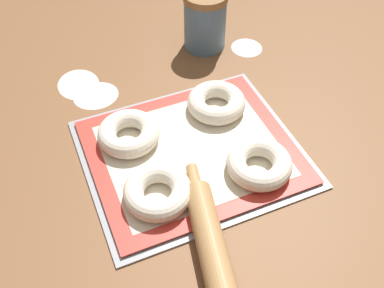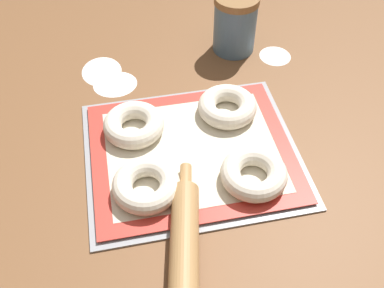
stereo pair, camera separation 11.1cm
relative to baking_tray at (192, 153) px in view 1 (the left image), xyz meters
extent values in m
plane|color=brown|center=(-0.02, 0.01, 0.00)|extent=(2.80, 2.80, 0.00)
cube|color=#93969B|center=(0.00, 0.00, 0.00)|extent=(0.40, 0.35, 0.01)
cube|color=red|center=(0.00, 0.00, 0.01)|extent=(0.38, 0.32, 0.00)
cube|color=beige|center=(0.00, 0.00, 0.01)|extent=(0.32, 0.26, 0.00)
torus|color=silver|center=(-0.10, -0.08, 0.03)|extent=(0.12, 0.12, 0.04)
torus|color=silver|center=(0.09, -0.09, 0.03)|extent=(0.12, 0.12, 0.04)
torus|color=silver|center=(-0.10, 0.07, 0.03)|extent=(0.12, 0.12, 0.04)
torus|color=silver|center=(0.09, 0.09, 0.03)|extent=(0.12, 0.12, 0.04)
cylinder|color=slate|center=(0.16, 0.31, 0.06)|extent=(0.10, 0.10, 0.12)
cylinder|color=#AD7F4C|center=(-0.06, -0.23, 0.02)|extent=(0.10, 0.28, 0.05)
cylinder|color=#AD7F4C|center=(-0.03, -0.07, 0.02)|extent=(0.03, 0.05, 0.02)
ellipsoid|color=white|center=(0.25, 0.26, 0.00)|extent=(0.07, 0.08, 0.00)
ellipsoid|color=white|center=(-0.15, 0.29, 0.00)|extent=(0.09, 0.11, 0.00)
ellipsoid|color=white|center=(-0.13, 0.23, 0.00)|extent=(0.10, 0.09, 0.00)
camera|label=1|loc=(-0.22, -0.52, 0.65)|focal=42.00mm
camera|label=2|loc=(-0.11, -0.55, 0.65)|focal=42.00mm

